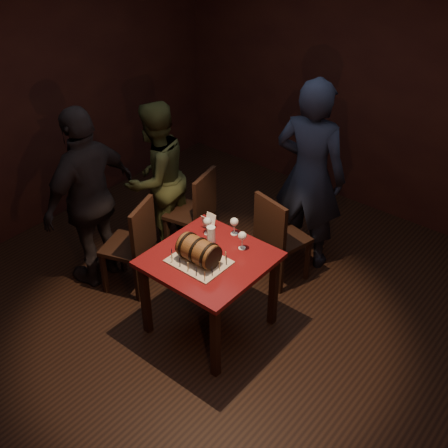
% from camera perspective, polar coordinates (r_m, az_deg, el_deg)
% --- Properties ---
extents(room_shell, '(5.04, 5.04, 2.80)m').
position_cam_1_polar(room_shell, '(4.23, -0.25, 4.68)').
color(room_shell, black).
rests_on(room_shell, ground).
extents(pub_table, '(0.90, 0.90, 0.75)m').
position_cam_1_polar(pub_table, '(4.55, -1.48, -4.51)').
color(pub_table, '#4B0C10').
rests_on(pub_table, ground).
extents(cake_board, '(0.45, 0.35, 0.01)m').
position_cam_1_polar(cake_board, '(4.43, -2.56, -3.84)').
color(cake_board, '#AFA08D').
rests_on(cake_board, pub_table).
extents(barrel_cake, '(0.37, 0.22, 0.22)m').
position_cam_1_polar(barrel_cake, '(4.37, -2.60, -2.73)').
color(barrel_cake, brown).
rests_on(barrel_cake, cake_board).
extents(birthday_candles, '(0.40, 0.30, 0.09)m').
position_cam_1_polar(birthday_candles, '(4.40, -2.57, -3.36)').
color(birthday_candles, '#E1D086').
rests_on(birthday_candles, cake_board).
extents(wine_glass_left, '(0.07, 0.07, 0.16)m').
position_cam_1_polar(wine_glass_left, '(4.68, -1.69, 0.19)').
color(wine_glass_left, silver).
rests_on(wine_glass_left, pub_table).
extents(wine_glass_mid, '(0.07, 0.07, 0.16)m').
position_cam_1_polar(wine_glass_mid, '(4.68, 1.05, 0.15)').
color(wine_glass_mid, silver).
rests_on(wine_glass_mid, pub_table).
extents(wine_glass_right, '(0.07, 0.07, 0.16)m').
position_cam_1_polar(wine_glass_right, '(4.51, 1.87, -1.29)').
color(wine_glass_right, silver).
rests_on(wine_glass_right, pub_table).
extents(pint_of_ale, '(0.07, 0.07, 0.15)m').
position_cam_1_polar(pint_of_ale, '(4.61, -1.32, -1.12)').
color(pint_of_ale, silver).
rests_on(pint_of_ale, pub_table).
extents(menu_card, '(0.10, 0.05, 0.13)m').
position_cam_1_polar(menu_card, '(4.78, -1.58, 0.20)').
color(menu_card, white).
rests_on(menu_card, pub_table).
extents(chair_back, '(0.48, 0.48, 0.93)m').
position_cam_1_polar(chair_back, '(5.15, 5.45, -1.13)').
color(chair_back, black).
rests_on(chair_back, ground).
extents(chair_left_rear, '(0.48, 0.48, 0.93)m').
position_cam_1_polar(chair_left_rear, '(5.50, -2.84, 1.53)').
color(chair_left_rear, black).
rests_on(chair_left_rear, ground).
extents(chair_left_front, '(0.51, 0.51, 0.93)m').
position_cam_1_polar(chair_left_front, '(5.10, -9.10, -1.81)').
color(chair_left_front, black).
rests_on(chair_left_front, ground).
extents(person_back, '(0.75, 0.56, 1.88)m').
position_cam_1_polar(person_back, '(5.27, 8.70, 4.86)').
color(person_back, '#181D31').
rests_on(person_back, ground).
extents(person_left_rear, '(0.60, 0.76, 1.55)m').
position_cam_1_polar(person_left_rear, '(5.55, -6.92, 4.67)').
color(person_left_rear, '#3A3F1F').
rests_on(person_left_rear, ground).
extents(person_left_front, '(0.50, 1.05, 1.74)m').
position_cam_1_polar(person_left_front, '(5.14, -13.45, 2.55)').
color(person_left_front, black).
rests_on(person_left_front, ground).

